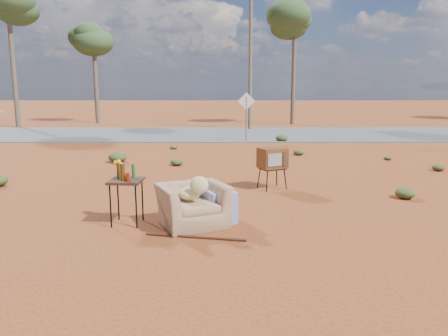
{
  "coord_description": "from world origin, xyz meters",
  "views": [
    {
      "loc": [
        0.44,
        -7.6,
        2.46
      ],
      "look_at": [
        0.47,
        1.21,
        0.8
      ],
      "focal_mm": 35.0,
      "sensor_mm": 36.0,
      "label": 1
    }
  ],
  "objects": [
    {
      "name": "ground",
      "position": [
        0.0,
        0.0,
        0.0
      ],
      "size": [
        140.0,
        140.0,
        0.0
      ],
      "primitive_type": "plane",
      "color": "brown",
      "rests_on": "ground"
    },
    {
      "name": "tv_unit",
      "position": [
        1.64,
        2.74,
        0.74
      ],
      "size": [
        0.77,
        0.7,
        1.0
      ],
      "rotation": [
        0.0,
        0.0,
        0.43
      ],
      "color": "black",
      "rests_on": "ground"
    },
    {
      "name": "side_table",
      "position": [
        -1.32,
        0.03,
        0.84
      ],
      "size": [
        0.6,
        0.6,
        1.14
      ],
      "rotation": [
        0.0,
        0.0,
        -0.06
      ],
      "color": "#331E12",
      "rests_on": "ground"
    },
    {
      "name": "scrub_patch",
      "position": [
        -0.82,
        4.41,
        0.14
      ],
      "size": [
        17.49,
        8.07,
        0.33
      ],
      "color": "#404B20",
      "rests_on": "ground"
    },
    {
      "name": "road_sign",
      "position": [
        1.5,
        12.0,
        1.5
      ],
      "size": [
        0.78,
        0.06,
        2.19
      ],
      "color": "brown",
      "rests_on": "ground"
    },
    {
      "name": "highway",
      "position": [
        0.0,
        15.0,
        0.02
      ],
      "size": [
        140.0,
        7.0,
        0.04
      ],
      "primitive_type": "cube",
      "color": "#565659",
      "rests_on": "ground"
    },
    {
      "name": "armchair",
      "position": [
        -0.01,
        -0.04,
        0.47
      ],
      "size": [
        1.49,
        1.32,
        1.0
      ],
      "rotation": [
        0.0,
        0.0,
        0.41
      ],
      "color": "#977352",
      "rests_on": "ground"
    },
    {
      "name": "utility_pole_center",
      "position": [
        2.0,
        17.5,
        4.15
      ],
      "size": [
        1.4,
        0.2,
        8.0
      ],
      "color": "brown",
      "rests_on": "ground"
    },
    {
      "name": "eucalyptus_left",
      "position": [
        -12.0,
        19.0,
        6.92
      ],
      "size": [
        3.2,
        3.2,
        8.1
      ],
      "color": "brown",
      "rests_on": "ground"
    },
    {
      "name": "rusty_bar",
      "position": [
        -0.01,
        -0.78,
        0.02
      ],
      "size": [
        1.67,
        0.37,
        0.05
      ],
      "primitive_type": "cylinder",
      "rotation": [
        0.0,
        1.57,
        -0.19
      ],
      "color": "#492313",
      "rests_on": "ground"
    },
    {
      "name": "eucalyptus_near_left",
      "position": [
        -8.0,
        22.0,
        5.45
      ],
      "size": [
        3.2,
        3.2,
        6.6
      ],
      "color": "brown",
      "rests_on": "ground"
    },
    {
      "name": "eucalyptus_center",
      "position": [
        5.0,
        21.0,
        6.43
      ],
      "size": [
        3.2,
        3.2,
        7.6
      ],
      "color": "brown",
      "rests_on": "ground"
    }
  ]
}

